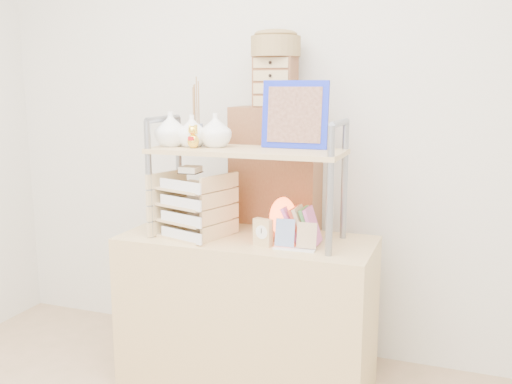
# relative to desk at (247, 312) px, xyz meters

# --- Properties ---
(room_shell) EXTENTS (3.42, 3.41, 2.61)m
(room_shell) POSITION_rel_desk_xyz_m (0.00, -0.81, 1.32)
(room_shell) COLOR silver
(room_shell) RESTS_ON ground
(desk) EXTENTS (1.20, 0.50, 0.75)m
(desk) POSITION_rel_desk_xyz_m (0.00, 0.00, 0.00)
(desk) COLOR tan
(desk) RESTS_ON ground
(cabinet) EXTENTS (0.46, 0.25, 1.35)m
(cabinet) POSITION_rel_desk_xyz_m (0.02, 0.37, 0.30)
(cabinet) COLOR brown
(cabinet) RESTS_ON ground
(hutch) EXTENTS (0.91, 0.34, 0.73)m
(hutch) POSITION_rel_desk_xyz_m (-0.10, 0.01, 0.81)
(hutch) COLOR gray
(hutch) RESTS_ON desk
(letter_tray) EXTENTS (0.34, 0.34, 0.34)m
(letter_tray) POSITION_rel_desk_xyz_m (-0.25, -0.07, 0.51)
(letter_tray) COLOR #DBB583
(letter_tray) RESTS_ON desk
(salt_lamp) EXTENTS (0.13, 0.12, 0.20)m
(salt_lamp) POSITION_rel_desk_xyz_m (0.17, 0.02, 0.48)
(salt_lamp) COLOR brown
(salt_lamp) RESTS_ON desk
(desk_clock) EXTENTS (0.09, 0.06, 0.12)m
(desk_clock) POSITION_rel_desk_xyz_m (0.12, -0.10, 0.44)
(desk_clock) COLOR tan
(desk_clock) RESTS_ON desk
(postcard_stand) EXTENTS (0.19, 0.06, 0.13)m
(postcard_stand) POSITION_rel_desk_xyz_m (0.27, -0.11, 0.41)
(postcard_stand) COLOR white
(postcard_stand) RESTS_ON desk
(drawer_chest) EXTENTS (0.20, 0.16, 0.25)m
(drawer_chest) POSITION_rel_desk_xyz_m (0.02, 0.35, 1.10)
(drawer_chest) COLOR brown
(drawer_chest) RESTS_ON cabinet
(woven_basket) EXTENTS (0.25, 0.25, 0.10)m
(woven_basket) POSITION_rel_desk_xyz_m (0.02, 0.35, 1.28)
(woven_basket) COLOR olive
(woven_basket) RESTS_ON drawer_chest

